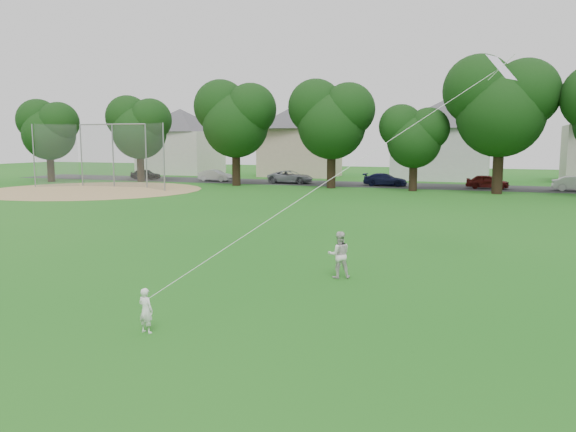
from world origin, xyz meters
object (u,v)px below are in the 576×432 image
at_px(kite, 356,163).
at_px(baseball_backstop, 109,156).
at_px(older_boy, 339,255).
at_px(toddler, 146,310).

height_order(kite, baseball_backstop, kite).
distance_m(older_boy, kite, 3.34).
xyz_separation_m(kite, baseball_backstop, (-28.82, 26.89, -0.71)).
xyz_separation_m(older_boy, kite, (0.86, -1.62, 2.79)).
relative_size(toddler, baseball_backstop, 0.08).
height_order(older_boy, baseball_backstop, baseball_backstop).
relative_size(toddler, older_boy, 0.70).
xyz_separation_m(older_boy, baseball_backstop, (-27.97, 25.27, 2.08)).
height_order(toddler, kite, kite).
height_order(toddler, older_boy, older_boy).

